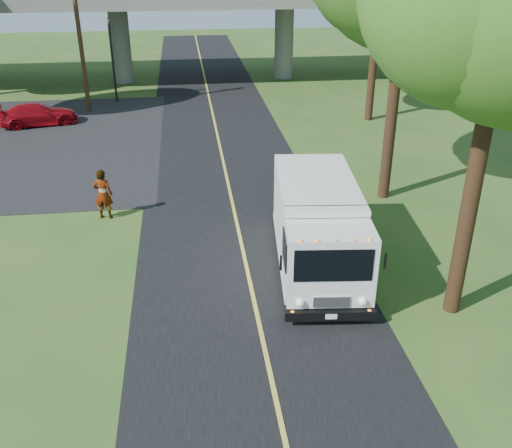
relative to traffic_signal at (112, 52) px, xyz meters
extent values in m
plane|color=#2B501C|center=(6.00, -26.00, -3.20)|extent=(120.00, 120.00, 0.00)
cube|color=black|center=(6.00, -16.00, -3.19)|extent=(7.00, 90.00, 0.02)
cube|color=black|center=(-5.00, -8.00, -3.19)|extent=(16.00, 18.00, 0.01)
cube|color=gold|center=(6.00, -16.00, -3.17)|extent=(0.12, 90.00, 0.01)
cylinder|color=slate|center=(0.00, 6.00, -0.50)|extent=(1.40, 1.40, 5.40)
cylinder|color=slate|center=(12.00, 6.00, -0.50)|extent=(1.40, 1.40, 5.40)
cylinder|color=slate|center=(24.00, 6.00, -0.50)|extent=(1.40, 1.40, 5.40)
cylinder|color=black|center=(0.00, 0.00, -0.60)|extent=(0.14, 0.14, 5.20)
imported|color=black|center=(0.00, 0.00, 1.40)|extent=(0.18, 0.22, 1.10)
cylinder|color=#472D19|center=(-1.50, -2.00, 1.30)|extent=(0.26, 0.26, 9.00)
cylinder|color=#382314|center=(11.50, -25.00, 0.30)|extent=(0.44, 0.44, 7.00)
cylinder|color=#382314|center=(12.20, -17.00, 0.65)|extent=(0.44, 0.44, 7.70)
cylinder|color=#382314|center=(15.00, -6.00, 0.13)|extent=(0.44, 0.44, 6.65)
cube|color=white|center=(8.29, -21.38, -1.55)|extent=(2.78, 4.54, 2.21)
cube|color=white|center=(7.99, -24.41, -1.65)|extent=(2.52, 1.99, 2.02)
cube|color=black|center=(7.90, -25.28, -1.33)|extent=(2.06, 0.28, 0.93)
cube|color=black|center=(7.89, -25.37, -2.83)|extent=(2.47, 0.42, 0.28)
cube|color=white|center=(8.25, -21.77, -2.90)|extent=(2.91, 5.91, 0.18)
cylinder|color=black|center=(7.01, -24.12, -2.76)|extent=(0.36, 0.91, 0.89)
cylinder|color=black|center=(9.01, -24.32, -2.76)|extent=(0.36, 0.91, 0.89)
cylinder|color=black|center=(7.41, -20.01, -2.76)|extent=(0.36, 0.91, 0.89)
cylinder|color=black|center=(9.41, -20.20, -2.76)|extent=(0.36, 0.91, 0.89)
imported|color=maroon|center=(-3.92, -4.69, -2.58)|extent=(4.55, 2.73, 1.24)
imported|color=gray|center=(1.14, -17.63, -2.23)|extent=(0.78, 0.59, 1.93)
camera|label=1|loc=(4.30, -37.61, 6.15)|focal=40.00mm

